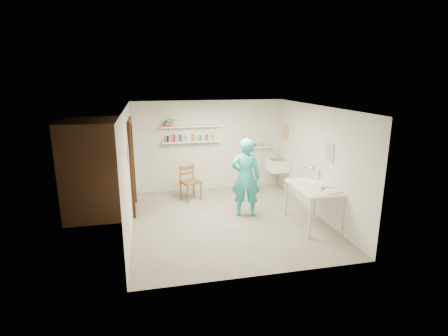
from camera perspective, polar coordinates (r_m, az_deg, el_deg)
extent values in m
cube|color=slate|center=(7.62, 0.65, -8.48)|extent=(4.00, 4.50, 0.02)
cube|color=silver|center=(7.03, 0.71, 9.97)|extent=(4.00, 4.50, 0.02)
cube|color=silver|center=(9.40, -2.45, 3.68)|extent=(4.00, 0.02, 2.40)
cube|color=silver|center=(5.15, 6.41, -5.68)|extent=(4.00, 0.02, 2.40)
cube|color=silver|center=(7.07, -15.40, -0.51)|extent=(0.02, 4.50, 2.40)
cube|color=silver|center=(7.92, 14.99, 1.13)|extent=(0.02, 4.50, 2.40)
cube|color=black|center=(8.13, -14.85, 0.03)|extent=(0.02, 0.90, 2.00)
cube|color=brown|center=(8.18, -19.83, 0.09)|extent=(1.40, 1.50, 2.10)
cube|color=brown|center=(7.94, -15.19, 7.39)|extent=(0.06, 1.05, 0.10)
cube|color=brown|center=(7.65, -14.82, -0.89)|extent=(0.06, 0.10, 2.00)
cube|color=brown|center=(8.62, -14.60, 0.85)|extent=(0.06, 0.10, 2.00)
cube|color=white|center=(9.17, -5.40, 4.31)|extent=(1.50, 0.22, 0.03)
cube|color=white|center=(9.11, -5.46, 6.79)|extent=(1.50, 0.22, 0.03)
cube|color=white|center=(9.65, 5.58, 3.43)|extent=(0.70, 0.14, 0.03)
cube|color=#334C7F|center=(7.03, -15.40, 2.36)|extent=(0.01, 0.28, 0.36)
cube|color=#995933|center=(9.45, 10.04, 5.69)|extent=(0.01, 0.34, 0.42)
cube|color=#3F724C|center=(7.38, 16.93, 2.40)|extent=(0.01, 0.30, 0.38)
cube|color=white|center=(9.44, 8.71, 0.47)|extent=(0.48, 0.60, 0.30)
imported|color=#22A9AD|center=(7.58, 3.55, -1.58)|extent=(0.72, 0.57, 1.74)
cylinder|color=beige|center=(7.69, 2.74, 0.89)|extent=(0.31, 0.11, 0.31)
cube|color=brown|center=(8.69, -5.48, -2.28)|extent=(0.56, 0.55, 0.93)
cube|color=white|center=(7.45, 14.25, -5.97)|extent=(0.76, 1.26, 0.84)
sphere|color=silver|center=(7.78, 14.27, -0.15)|extent=(0.16, 0.16, 0.16)
cylinder|color=black|center=(9.10, -9.26, 4.75)|extent=(0.06, 0.06, 0.17)
cylinder|color=red|center=(9.11, -8.16, 4.80)|extent=(0.06, 0.06, 0.17)
cylinder|color=blue|center=(9.12, -7.06, 4.85)|extent=(0.06, 0.06, 0.17)
cylinder|color=white|center=(9.14, -5.96, 4.90)|extent=(0.06, 0.06, 0.17)
cylinder|color=orange|center=(9.16, -4.87, 4.95)|extent=(0.06, 0.06, 0.17)
cylinder|color=#268C3F|center=(9.19, -3.79, 5.00)|extent=(0.06, 0.06, 0.17)
cylinder|color=#8C268C|center=(9.21, -2.71, 5.04)|extent=(0.06, 0.06, 0.17)
cylinder|color=gold|center=(9.25, -1.64, 5.09)|extent=(0.06, 0.06, 0.17)
cube|color=red|center=(9.05, -9.26, 6.80)|extent=(0.18, 0.14, 0.03)
cube|color=#1933A5|center=(9.05, -9.14, 6.98)|extent=(0.18, 0.14, 0.03)
cube|color=orange|center=(9.05, -9.02, 7.17)|extent=(0.18, 0.14, 0.03)
cube|color=black|center=(9.04, -8.90, 7.35)|extent=(0.18, 0.14, 0.03)
cube|color=yellow|center=(9.04, -8.78, 7.53)|extent=(0.18, 0.14, 0.03)
cube|color=#338C4C|center=(9.04, -8.66, 7.71)|extent=(0.18, 0.14, 0.03)
cylinder|color=silver|center=(9.57, 4.42, 3.74)|extent=(0.07, 0.07, 0.09)
cylinder|color=#335999|center=(9.61, 5.20, 3.77)|extent=(0.07, 0.07, 0.09)
cylinder|color=orange|center=(9.66, 5.98, 3.79)|extent=(0.07, 0.07, 0.09)
cylinder|color=#999999|center=(9.70, 6.75, 3.82)|extent=(0.07, 0.07, 0.09)
cube|color=silver|center=(7.31, 14.45, -2.87)|extent=(0.30, 0.22, 0.00)
cube|color=#4C4742|center=(7.31, 14.46, -2.84)|extent=(0.30, 0.22, 0.00)
cube|color=beige|center=(7.31, 14.46, -2.81)|extent=(0.30, 0.22, 0.00)
cube|color=#383330|center=(7.31, 14.46, -2.78)|extent=(0.30, 0.22, 0.00)
cube|color=silver|center=(7.31, 14.46, -2.75)|extent=(0.30, 0.22, 0.00)
cube|color=silver|center=(7.31, 14.46, -2.72)|extent=(0.30, 0.22, 0.00)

